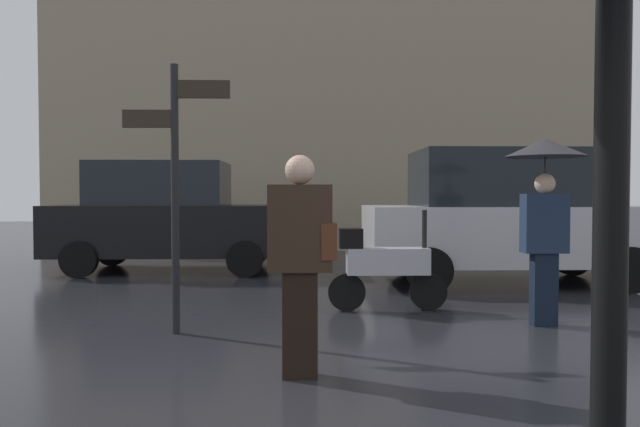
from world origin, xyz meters
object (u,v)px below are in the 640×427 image
object	(u,v)px
parked_scooter	(384,265)
street_signpost	(175,170)
pedestrian_with_umbrella	(545,187)
pedestrian_with_bag	(302,252)
parked_car_right	(170,217)
parked_car_left	(504,217)

from	to	relation	value
parked_scooter	street_signpost	distance (m)	2.79
pedestrian_with_umbrella	pedestrian_with_bag	size ratio (longest dim) A/B	1.17
parked_car_right	pedestrian_with_bag	bearing A→B (deg)	94.08
parked_scooter	parked_car_left	bearing A→B (deg)	47.53
pedestrian_with_bag	street_signpost	distance (m)	2.08
pedestrian_with_umbrella	parked_car_left	xyz separation A→B (m)	(0.59, 3.01, -0.44)
pedestrian_with_bag	parked_car_right	world-z (taller)	parked_car_right
pedestrian_with_umbrella	parked_scooter	xyz separation A→B (m)	(-1.63, 0.87, -0.95)
pedestrian_with_bag	parked_car_right	bearing A→B (deg)	116.77
pedestrian_with_umbrella	parked_car_left	size ratio (longest dim) A/B	0.45
pedestrian_with_bag	parked_car_left	distance (m)	5.76
parked_car_left	parked_car_right	distance (m)	5.95
street_signpost	pedestrian_with_bag	bearing A→B (deg)	-49.28
parked_car_left	parked_scooter	bearing A→B (deg)	-127.58
parked_car_left	parked_car_right	bearing A→B (deg)	171.27
street_signpost	parked_car_right	bearing A→B (deg)	103.22
pedestrian_with_umbrella	parked_car_left	world-z (taller)	parked_car_left
pedestrian_with_bag	parked_scooter	world-z (taller)	pedestrian_with_bag
pedestrian_with_umbrella	street_signpost	bearing A→B (deg)	118.11
parked_car_left	street_signpost	world-z (taller)	street_signpost
pedestrian_with_bag	parked_car_left	bearing A→B (deg)	62.10
parked_car_left	street_signpost	distance (m)	5.60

